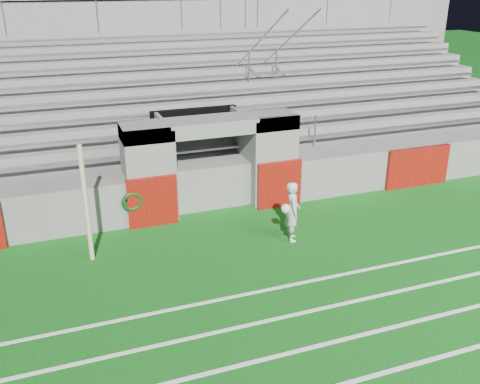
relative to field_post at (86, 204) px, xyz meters
name	(u,v)px	position (x,y,z in m)	size (l,w,h in m)	color
ground	(259,266)	(3.52, -1.65, -1.39)	(90.00, 90.00, 0.00)	#0D4F11
field_post	(86,204)	(0.00, 0.00, 0.00)	(0.11, 0.11, 2.78)	beige
stadium_structure	(173,120)	(3.52, 6.32, 0.10)	(26.00, 8.48, 5.42)	slate
goalkeeper_with_ball	(292,211)	(4.78, -0.70, -0.62)	(0.64, 0.64, 1.52)	silver
hose_coil	(132,202)	(1.20, 1.28, -0.64)	(0.55, 0.15, 0.57)	#0C401A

